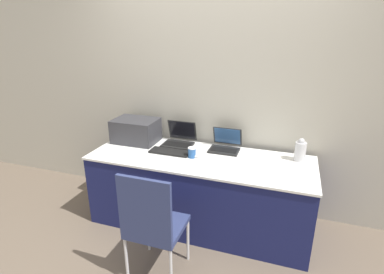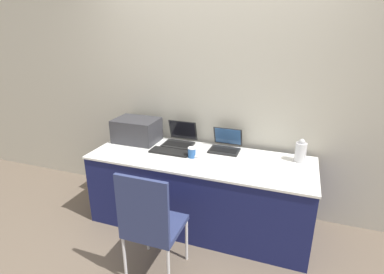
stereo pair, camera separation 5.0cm
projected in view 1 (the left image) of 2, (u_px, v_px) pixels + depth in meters
ground_plane at (187, 244)px, 2.77m from camera, size 14.00×14.00×0.00m
wall_back at (214, 88)px, 3.08m from camera, size 8.00×0.05×2.60m
table at (200, 190)px, 2.98m from camera, size 2.12×0.76×0.73m
printer at (136, 130)px, 3.20m from camera, size 0.46×0.33×0.25m
laptop_left at (179, 139)px, 3.16m from camera, size 0.31×0.29×0.23m
laptop_right at (225, 145)px, 3.02m from camera, size 0.29×0.28×0.21m
external_keyboard at (170, 152)px, 2.95m from camera, size 0.40×0.15×0.02m
coffee_cup at (192, 152)px, 2.83m from camera, size 0.08×0.08×0.10m
mouse at (195, 156)px, 2.84m from camera, size 0.07×0.05×0.03m
metal_pitcher at (300, 151)px, 2.75m from camera, size 0.10×0.10×0.22m
chair at (152, 221)px, 2.23m from camera, size 0.41×0.41×0.94m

